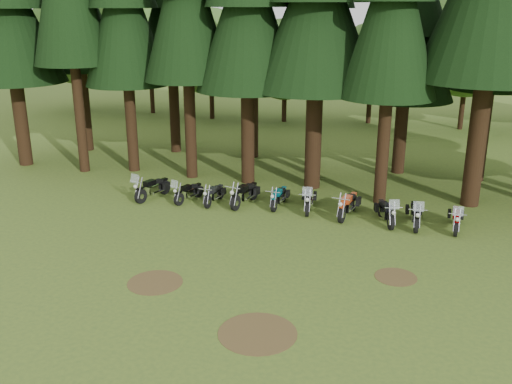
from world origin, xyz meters
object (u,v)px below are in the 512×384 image
(motorcycle_3, at_px, (245,195))
(motorcycle_7, at_px, (386,213))
(motorcycle_0, at_px, (153,189))
(motorcycle_5, at_px, (308,200))
(motorcycle_9, at_px, (456,219))
(motorcycle_1, at_px, (189,193))
(motorcycle_6, at_px, (348,206))
(motorcycle_8, at_px, (415,215))
(motorcycle_4, at_px, (279,197))
(motorcycle_2, at_px, (214,195))

(motorcycle_3, relative_size, motorcycle_7, 1.08)
(motorcycle_0, height_order, motorcycle_3, motorcycle_0)
(motorcycle_5, distance_m, motorcycle_9, 6.11)
(motorcycle_1, relative_size, motorcycle_3, 0.85)
(motorcycle_7, bearing_deg, motorcycle_5, 150.31)
(motorcycle_6, xyz_separation_m, motorcycle_7, (1.61, -0.37, -0.03))
(motorcycle_8, bearing_deg, motorcycle_1, 172.76)
(motorcycle_7, relative_size, motorcycle_8, 0.95)
(motorcycle_0, bearing_deg, motorcycle_9, 16.69)
(motorcycle_5, height_order, motorcycle_9, motorcycle_5)
(motorcycle_4, bearing_deg, motorcycle_8, -3.97)
(motorcycle_0, relative_size, motorcycle_6, 0.97)
(motorcycle_2, distance_m, motorcycle_9, 10.35)
(motorcycle_8, bearing_deg, motorcycle_7, 174.61)
(motorcycle_2, xyz_separation_m, motorcycle_6, (6.01, -0.06, 0.08))
(motorcycle_5, bearing_deg, motorcycle_3, 174.05)
(motorcycle_0, xyz_separation_m, motorcycle_3, (4.35, 0.32, 0.00))
(motorcycle_1, bearing_deg, motorcycle_2, 20.32)
(motorcycle_1, bearing_deg, motorcycle_6, 17.88)
(motorcycle_9, bearing_deg, motorcycle_1, -179.88)
(motorcycle_3, distance_m, motorcycle_7, 6.27)
(motorcycle_2, xyz_separation_m, motorcycle_5, (4.27, 0.24, 0.06))
(motorcycle_9, bearing_deg, motorcycle_2, 179.63)
(motorcycle_2, distance_m, motorcycle_8, 8.78)
(motorcycle_5, relative_size, motorcycle_7, 1.04)
(motorcycle_0, relative_size, motorcycle_3, 0.98)
(motorcycle_2, bearing_deg, motorcycle_6, 4.34)
(motorcycle_0, distance_m, motorcycle_2, 2.97)
(motorcycle_2, bearing_deg, motorcycle_9, 2.56)
(motorcycle_7, xyz_separation_m, motorcycle_9, (2.72, 0.01, -0.02))
(motorcycle_6, relative_size, motorcycle_8, 1.04)
(motorcycle_1, height_order, motorcycle_2, motorcycle_1)
(motorcycle_7, bearing_deg, motorcycle_6, 148.60)
(motorcycle_4, height_order, motorcycle_7, motorcycle_7)
(motorcycle_3, bearing_deg, motorcycle_1, -162.42)
(motorcycle_6, height_order, motorcycle_8, motorcycle_8)
(motorcycle_1, xyz_separation_m, motorcycle_5, (5.49, 0.29, 0.05))
(motorcycle_0, xyz_separation_m, motorcycle_5, (7.23, 0.38, -0.02))
(motorcycle_1, height_order, motorcycle_5, motorcycle_5)
(motorcycle_2, bearing_deg, motorcycle_7, 1.69)
(motorcycle_2, xyz_separation_m, motorcycle_8, (8.76, -0.43, 0.06))
(motorcycle_1, relative_size, motorcycle_4, 0.96)
(motorcycle_1, xyz_separation_m, motorcycle_2, (1.22, 0.05, -0.01))
(motorcycle_0, bearing_deg, motorcycle_1, 20.84)
(motorcycle_3, bearing_deg, motorcycle_0, -163.29)
(motorcycle_4, xyz_separation_m, motorcycle_6, (3.10, -0.43, 0.06))
(motorcycle_0, bearing_deg, motorcycle_7, 16.35)
(motorcycle_6, bearing_deg, motorcycle_0, -169.56)
(motorcycle_0, distance_m, motorcycle_7, 10.59)
(motorcycle_6, bearing_deg, motorcycle_9, 5.11)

